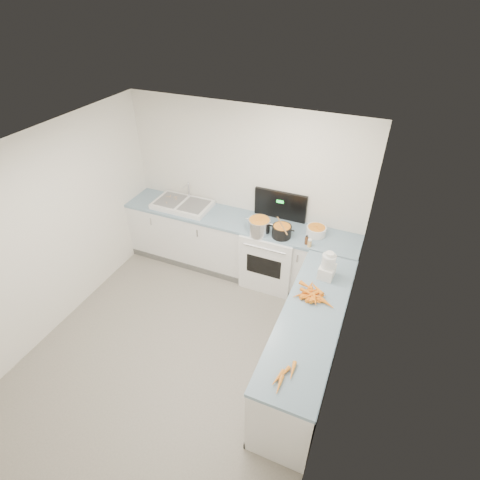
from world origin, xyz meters
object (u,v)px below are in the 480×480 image
at_px(black_pot, 282,232).
at_px(spice_jar, 310,243).
at_px(steel_pot, 259,227).
at_px(food_processor, 328,266).
at_px(sink, 182,204).
at_px(extract_bottle, 306,240).
at_px(stove, 271,254).
at_px(mixing_bowl, 316,231).

height_order(black_pot, spice_jar, black_pot).
relative_size(steel_pot, food_processor, 0.88).
height_order(sink, food_processor, food_processor).
distance_m(sink, extract_bottle, 1.98).
height_order(steel_pot, black_pot, steel_pot).
bearing_deg(food_processor, sink, 162.58).
distance_m(sink, food_processor, 2.47).
distance_m(steel_pot, black_pot, 0.31).
bearing_deg(sink, steel_pot, -8.30).
height_order(sink, steel_pot, sink).
relative_size(stove, sink, 1.58).
bearing_deg(mixing_bowl, food_processor, -68.24).
relative_size(sink, food_processor, 2.48).
distance_m(stove, mixing_bowl, 0.79).
distance_m(sink, mixing_bowl, 2.04).
distance_m(stove, food_processor, 1.31).
xyz_separation_m(sink, steel_pot, (1.31, -0.19, 0.05)).
bearing_deg(mixing_bowl, stove, -173.28).
height_order(extract_bottle, spice_jar, extract_bottle).
xyz_separation_m(black_pot, food_processor, (0.73, -0.57, 0.08)).
distance_m(steel_pot, mixing_bowl, 0.77).
xyz_separation_m(mixing_bowl, spice_jar, (-0.01, -0.29, -0.01)).
height_order(sink, extract_bottle, sink).
relative_size(mixing_bowl, extract_bottle, 2.38).
distance_m(steel_pot, spice_jar, 0.72).
bearing_deg(black_pot, mixing_bowl, 27.92).
height_order(stove, mixing_bowl, stove).
height_order(black_pot, extract_bottle, black_pot).
xyz_separation_m(stove, food_processor, (0.90, -0.72, 0.61)).
bearing_deg(black_pot, sink, 174.12).
xyz_separation_m(sink, food_processor, (2.35, -0.74, 0.11)).
bearing_deg(food_processor, extract_bottle, 125.41).
bearing_deg(stove, extract_bottle, -19.72).
xyz_separation_m(spice_jar, food_processor, (0.33, -0.50, 0.10)).
relative_size(sink, extract_bottle, 7.76).
xyz_separation_m(steel_pot, black_pot, (0.31, 0.02, -0.02)).
xyz_separation_m(extract_bottle, food_processor, (0.38, -0.54, 0.09)).
relative_size(sink, black_pot, 3.32).
bearing_deg(food_processor, stove, 141.29).
relative_size(spice_jar, food_processor, 0.27).
distance_m(sink, steel_pot, 1.32).
height_order(stove, food_processor, stove).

